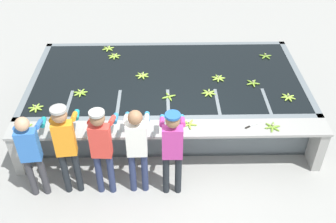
{
  "coord_description": "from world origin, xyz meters",
  "views": [
    {
      "loc": [
        -0.11,
        -4.83,
        5.15
      ],
      "look_at": [
        0.0,
        1.02,
        0.62
      ],
      "focal_mm": 42.0,
      "sensor_mm": 36.0,
      "label": 1
    }
  ],
  "objects_px": {
    "banana_bunch_floating_2": "(265,56)",
    "banana_bunch_floating_5": "(114,56)",
    "worker_2": "(101,144)",
    "banana_bunch_floating_6": "(80,93)",
    "worker_4": "(172,146)",
    "banana_bunch_floating_1": "(142,76)",
    "banana_bunch_floating_7": "(253,83)",
    "banana_bunch_floating_4": "(169,97)",
    "banana_bunch_floating_10": "(209,93)",
    "knife_0": "(251,126)",
    "banana_bunch_floating_3": "(36,108)",
    "banana_bunch_ledge_0": "(189,124)",
    "worker_1": "(65,142)",
    "worker_3": "(137,144)",
    "banana_bunch_floating_8": "(218,78)",
    "banana_bunch_floating_0": "(288,97)",
    "banana_bunch_floating_9": "(108,49)",
    "banana_bunch_ledge_1": "(273,127)",
    "worker_0": "(30,150)",
    "banana_bunch_ledge_2": "(25,128)"
  },
  "relations": [
    {
      "from": "banana_bunch_floating_5",
      "to": "banana_bunch_floating_8",
      "type": "relative_size",
      "value": 1.0
    },
    {
      "from": "banana_bunch_floating_7",
      "to": "banana_bunch_ledge_0",
      "type": "relative_size",
      "value": 1.0
    },
    {
      "from": "banana_bunch_ledge_2",
      "to": "worker_3",
      "type": "bearing_deg",
      "value": -16.25
    },
    {
      "from": "banana_bunch_ledge_1",
      "to": "worker_1",
      "type": "bearing_deg",
      "value": -171.66
    },
    {
      "from": "worker_3",
      "to": "banana_bunch_ledge_2",
      "type": "xyz_separation_m",
      "value": [
        -1.91,
        0.56,
        -0.1
      ]
    },
    {
      "from": "worker_2",
      "to": "banana_bunch_floating_2",
      "type": "bearing_deg",
      "value": 42.17
    },
    {
      "from": "banana_bunch_floating_9",
      "to": "banana_bunch_ledge_1",
      "type": "relative_size",
      "value": 1.0
    },
    {
      "from": "worker_3",
      "to": "banana_bunch_floating_0",
      "type": "distance_m",
      "value": 3.06
    },
    {
      "from": "banana_bunch_floating_4",
      "to": "banana_bunch_floating_5",
      "type": "height_order",
      "value": "same"
    },
    {
      "from": "worker_1",
      "to": "worker_3",
      "type": "bearing_deg",
      "value": -0.12
    },
    {
      "from": "banana_bunch_floating_5",
      "to": "banana_bunch_floating_6",
      "type": "relative_size",
      "value": 1.0
    },
    {
      "from": "knife_0",
      "to": "banana_bunch_floating_0",
      "type": "bearing_deg",
      "value": 43.42
    },
    {
      "from": "banana_bunch_ledge_1",
      "to": "worker_3",
      "type": "bearing_deg",
      "value": -167.63
    },
    {
      "from": "worker_0",
      "to": "banana_bunch_floating_3",
      "type": "relative_size",
      "value": 5.74
    },
    {
      "from": "banana_bunch_floating_6",
      "to": "banana_bunch_floating_7",
      "type": "xyz_separation_m",
      "value": [
        3.32,
        0.27,
        0.0
      ]
    },
    {
      "from": "banana_bunch_ledge_2",
      "to": "worker_0",
      "type": "bearing_deg",
      "value": -66.69
    },
    {
      "from": "worker_4",
      "to": "banana_bunch_floating_1",
      "type": "bearing_deg",
      "value": 103.86
    },
    {
      "from": "worker_4",
      "to": "banana_bunch_floating_1",
      "type": "relative_size",
      "value": 5.9
    },
    {
      "from": "banana_bunch_floating_7",
      "to": "banana_bunch_ledge_0",
      "type": "distance_m",
      "value": 1.81
    },
    {
      "from": "banana_bunch_floating_0",
      "to": "banana_bunch_floating_9",
      "type": "distance_m",
      "value": 4.03
    },
    {
      "from": "banana_bunch_floating_8",
      "to": "knife_0",
      "type": "height_order",
      "value": "banana_bunch_floating_8"
    },
    {
      "from": "worker_1",
      "to": "banana_bunch_floating_0",
      "type": "relative_size",
      "value": 6.2
    },
    {
      "from": "banana_bunch_floating_6",
      "to": "banana_bunch_floating_7",
      "type": "distance_m",
      "value": 3.33
    },
    {
      "from": "banana_bunch_floating_3",
      "to": "worker_3",
      "type": "bearing_deg",
      "value": -30.7
    },
    {
      "from": "worker_1",
      "to": "worker_4",
      "type": "xyz_separation_m",
      "value": [
        1.65,
        -0.06,
        -0.06
      ]
    },
    {
      "from": "banana_bunch_ledge_0",
      "to": "knife_0",
      "type": "xyz_separation_m",
      "value": [
        1.04,
        -0.05,
        -0.01
      ]
    },
    {
      "from": "worker_0",
      "to": "worker_3",
      "type": "relative_size",
      "value": 0.96
    },
    {
      "from": "worker_2",
      "to": "worker_4",
      "type": "xyz_separation_m",
      "value": [
        1.1,
        -0.03,
        -0.02
      ]
    },
    {
      "from": "banana_bunch_floating_3",
      "to": "banana_bunch_floating_10",
      "type": "distance_m",
      "value": 3.18
    },
    {
      "from": "banana_bunch_floating_4",
      "to": "banana_bunch_floating_6",
      "type": "height_order",
      "value": "same"
    },
    {
      "from": "worker_4",
      "to": "banana_bunch_floating_8",
      "type": "relative_size",
      "value": 5.9
    },
    {
      "from": "banana_bunch_floating_0",
      "to": "banana_bunch_floating_5",
      "type": "relative_size",
      "value": 1.0
    },
    {
      "from": "banana_bunch_floating_1",
      "to": "banana_bunch_floating_2",
      "type": "height_order",
      "value": "same"
    },
    {
      "from": "banana_bunch_floating_10",
      "to": "knife_0",
      "type": "distance_m",
      "value": 1.15
    },
    {
      "from": "banana_bunch_floating_6",
      "to": "banana_bunch_floating_5",
      "type": "bearing_deg",
      "value": 69.41
    },
    {
      "from": "banana_bunch_floating_9",
      "to": "banana_bunch_ledge_2",
      "type": "xyz_separation_m",
      "value": [
        -1.12,
        -2.72,
        0.0
      ]
    },
    {
      "from": "worker_4",
      "to": "banana_bunch_floating_5",
      "type": "bearing_deg",
      "value": 111.47
    },
    {
      "from": "banana_bunch_floating_7",
      "to": "banana_bunch_floating_6",
      "type": "bearing_deg",
      "value": -175.4
    },
    {
      "from": "banana_bunch_floating_9",
      "to": "knife_0",
      "type": "relative_size",
      "value": 0.9
    },
    {
      "from": "banana_bunch_floating_7",
      "to": "banana_bunch_ledge_1",
      "type": "relative_size",
      "value": 0.98
    },
    {
      "from": "banana_bunch_floating_4",
      "to": "banana_bunch_floating_8",
      "type": "xyz_separation_m",
      "value": [
        1.0,
        0.61,
        -0.0
      ]
    },
    {
      "from": "banana_bunch_floating_4",
      "to": "banana_bunch_ledge_1",
      "type": "xyz_separation_m",
      "value": [
        1.73,
        -0.91,
        0.0
      ]
    },
    {
      "from": "banana_bunch_floating_0",
      "to": "banana_bunch_floating_4",
      "type": "bearing_deg",
      "value": 178.45
    },
    {
      "from": "worker_3",
      "to": "banana_bunch_floating_8",
      "type": "relative_size",
      "value": 5.97
    },
    {
      "from": "banana_bunch_floating_2",
      "to": "banana_bunch_floating_5",
      "type": "xyz_separation_m",
      "value": [
        -3.28,
        0.06,
        -0.0
      ]
    },
    {
      "from": "worker_1",
      "to": "worker_3",
      "type": "relative_size",
      "value": 1.04
    },
    {
      "from": "knife_0",
      "to": "banana_bunch_floating_3",
      "type": "bearing_deg",
      "value": 171.47
    },
    {
      "from": "banana_bunch_floating_3",
      "to": "knife_0",
      "type": "height_order",
      "value": "banana_bunch_floating_3"
    },
    {
      "from": "worker_0",
      "to": "banana_bunch_floating_0",
      "type": "xyz_separation_m",
      "value": [
        4.4,
        1.4,
        -0.06
      ]
    },
    {
      "from": "banana_bunch_floating_7",
      "to": "knife_0",
      "type": "height_order",
      "value": "banana_bunch_floating_7"
    }
  ]
}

